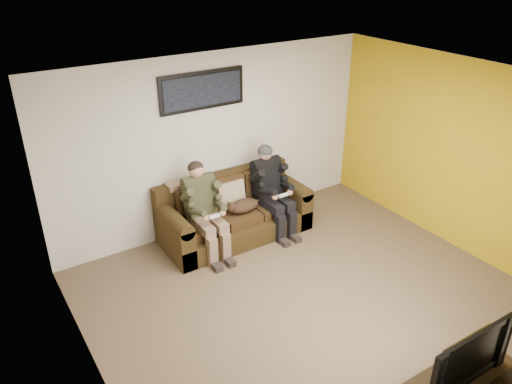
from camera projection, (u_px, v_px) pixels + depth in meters
floor at (310, 299)px, 6.06m from camera, size 5.00×5.00×0.00m
ceiling at (322, 88)px, 4.89m from camera, size 5.00×5.00×0.00m
wall_back at (216, 143)px, 7.16m from camera, size 5.00×0.00×5.00m
wall_front at (502, 322)px, 3.79m from camera, size 5.00×0.00×5.00m
wall_left at (87, 280)px, 4.26m from camera, size 0.00×4.50×4.50m
wall_right at (461, 157)px, 6.69m from camera, size 0.00×4.50×4.50m
accent_wall_right at (460, 157)px, 6.69m from camera, size 0.00×4.50×4.50m
sofa at (233, 214)px, 7.28m from camera, size 2.14×0.93×0.88m
throw_pillow at (231, 195)px, 7.18m from camera, size 0.41×0.20×0.41m
throw_blanket at (182, 184)px, 6.92m from camera, size 0.44×0.21×0.08m
person_left at (204, 205)px, 6.71m from camera, size 0.51×0.87×1.28m
person_right at (271, 185)px, 7.24m from camera, size 0.51×0.86×1.29m
cat at (242, 206)px, 7.08m from camera, size 0.66×0.26×0.24m
framed_poster at (202, 91)px, 6.68m from camera, size 1.25×0.05×0.52m
television at (462, 353)px, 4.34m from camera, size 1.01×0.14×0.58m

